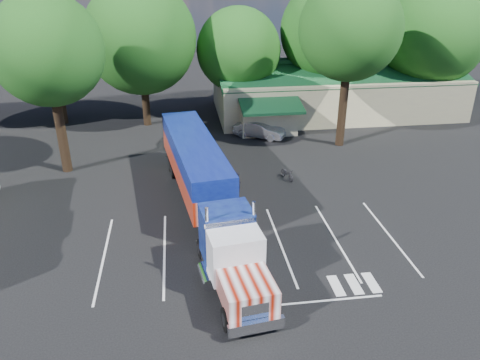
{
  "coord_description": "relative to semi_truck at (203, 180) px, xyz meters",
  "views": [
    {
      "loc": [
        -2.02,
        -27.53,
        14.33
      ],
      "look_at": [
        1.53,
        -1.63,
        2.0
      ],
      "focal_mm": 35.0,
      "sensor_mm": 36.0,
      "label": 1
    }
  ],
  "objects": [
    {
      "name": "tree_row_c",
      "position": [
        -4.2,
        18.33,
        5.67
      ],
      "size": [
        10.0,
        10.0,
        13.05
      ],
      "color": "black",
      "rests_on": "ground"
    },
    {
      "name": "ground",
      "position": [
        0.8,
        2.13,
        -2.37
      ],
      "size": [
        120.0,
        120.0,
        0.0
      ],
      "primitive_type": "plane",
      "color": "black",
      "rests_on": "ground"
    },
    {
      "name": "tree_row_d",
      "position": [
        4.8,
        19.63,
        4.21
      ],
      "size": [
        8.0,
        8.0,
        10.6
      ],
      "color": "black",
      "rests_on": "ground"
    },
    {
      "name": "event_hall",
      "position": [
        14.53,
        19.94,
        -0.16
      ],
      "size": [
        24.2,
        14.12,
        5.55
      ],
      "color": "tan",
      "rests_on": "ground"
    },
    {
      "name": "silver_sedan",
      "position": [
        5.8,
        13.3,
        -1.63
      ],
      "size": [
        4.71,
        3.55,
        1.49
      ],
      "primitive_type": "imported",
      "rotation": [
        0.0,
        0.0,
        1.07
      ],
      "color": "#ABADB3",
      "rests_on": "ground"
    },
    {
      "name": "tree_row_f",
      "position": [
        23.8,
        18.93,
        5.42
      ],
      "size": [
        10.4,
        10.4,
        13.0
      ],
      "color": "black",
      "rests_on": "ground"
    },
    {
      "name": "semi_truck",
      "position": [
        0.0,
        0.0,
        0.0
      ],
      "size": [
        5.12,
        20.16,
        4.19
      ],
      "rotation": [
        0.0,
        0.0,
        0.13
      ],
      "color": "black",
      "rests_on": "ground"
    },
    {
      "name": "bicycle",
      "position": [
        6.3,
        4.44,
        -1.95
      ],
      "size": [
        1.02,
        1.71,
        0.85
      ],
      "primitive_type": "imported",
      "rotation": [
        0.0,
        0.0,
        0.31
      ],
      "color": "black",
      "rests_on": "ground"
    },
    {
      "name": "tree_near_left",
      "position": [
        -9.7,
        8.13,
        6.44
      ],
      "size": [
        7.6,
        7.6,
        12.65
      ],
      "color": "black",
      "rests_on": "ground"
    },
    {
      "name": "tree_row_b",
      "position": [
        -12.2,
        19.93,
        4.76
      ],
      "size": [
        8.4,
        8.4,
        11.35
      ],
      "color": "black",
      "rests_on": "ground"
    },
    {
      "name": "woman",
      "position": [
        2.4,
        2.13,
        -1.48
      ],
      "size": [
        0.52,
        0.71,
        1.79
      ],
      "primitive_type": "imported",
      "rotation": [
        0.0,
        0.0,
        1.72
      ],
      "color": "black",
      "rests_on": "ground"
    },
    {
      "name": "tree_row_e",
      "position": [
        13.8,
        20.13,
        5.71
      ],
      "size": [
        9.6,
        9.6,
        12.9
      ],
      "color": "black",
      "rests_on": "ground"
    },
    {
      "name": "tree_near_right",
      "position": [
        12.3,
        10.63,
        7.09
      ],
      "size": [
        8.0,
        8.0,
        13.5
      ],
      "color": "black",
      "rests_on": "ground"
    }
  ]
}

